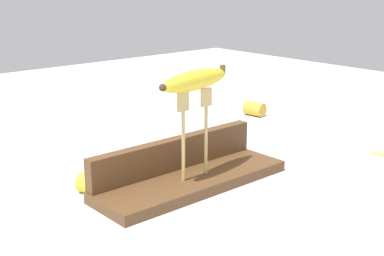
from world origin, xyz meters
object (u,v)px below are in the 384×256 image
fork_stand_center (195,126)px  banana_chunk_near (93,184)px  banana_chunk_far (254,109)px  banana_raised_center (195,80)px

fork_stand_center → banana_chunk_near: 0.23m
fork_stand_center → banana_chunk_far: 0.61m
banana_chunk_far → banana_chunk_near: bearing=-163.7°
fork_stand_center → banana_chunk_near: (-0.17, 0.11, -0.11)m
banana_raised_center → banana_chunk_far: size_ratio=2.89×
banana_raised_center → banana_chunk_near: (-0.17, 0.11, -0.20)m
banana_chunk_near → banana_chunk_far: 0.71m
fork_stand_center → banana_raised_center: size_ratio=0.92×
fork_stand_center → banana_raised_center: bearing=-170.7°
banana_raised_center → banana_chunk_near: banana_raised_center is taller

